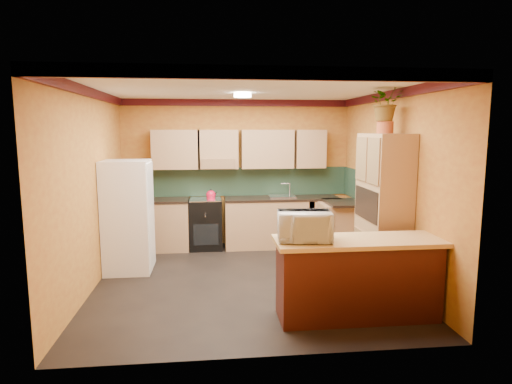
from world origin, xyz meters
TOP-DOWN VIEW (x-y plane):
  - room_shell at (0.02, 0.28)m, footprint 4.24×4.24m
  - base_cabinets_back at (0.03, 1.80)m, footprint 3.65×0.60m
  - countertop_back at (0.03, 1.80)m, footprint 3.65×0.62m
  - stove at (-0.59, 1.80)m, footprint 0.58×0.58m
  - kettle at (-0.49, 1.75)m, footprint 0.18×0.18m
  - sink at (0.81, 1.80)m, footprint 0.48×0.40m
  - base_cabinets_right at (1.80, 1.21)m, footprint 0.60×0.80m
  - countertop_right at (1.80, 1.21)m, footprint 0.62×0.80m
  - fridge at (-1.75, 0.64)m, footprint 0.68×0.66m
  - pantry at (1.85, -0.35)m, footprint 0.48×0.90m
  - fern_pot at (1.85, -0.30)m, footprint 0.22×0.22m
  - fern at (1.85, -0.30)m, footprint 0.49×0.43m
  - breakfast_bar at (1.16, -1.34)m, footprint 1.80×0.55m
  - bar_top at (1.16, -1.34)m, footprint 1.90×0.65m
  - microwave at (0.53, -1.34)m, footprint 0.63×0.46m

SIDE VIEW (x-z plane):
  - base_cabinets_back at x=0.03m, z-range 0.00..0.88m
  - base_cabinets_right at x=1.80m, z-range 0.00..0.88m
  - breakfast_bar at x=1.16m, z-range 0.00..0.88m
  - stove at x=-0.59m, z-range 0.00..0.91m
  - fridge at x=-1.75m, z-range 0.00..1.70m
  - countertop_back at x=0.03m, z-range 0.88..0.92m
  - countertop_right at x=1.80m, z-range 0.88..0.92m
  - bar_top at x=1.16m, z-range 0.88..0.93m
  - sink at x=0.81m, z-range 0.92..0.95m
  - kettle at x=-0.49m, z-range 0.91..1.09m
  - pantry at x=1.85m, z-range 0.00..2.10m
  - microwave at x=0.53m, z-range 0.93..1.25m
  - room_shell at x=0.02m, z-range 0.73..3.45m
  - fern_pot at x=1.85m, z-range 2.10..2.26m
  - fern at x=1.85m, z-range 2.26..2.77m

